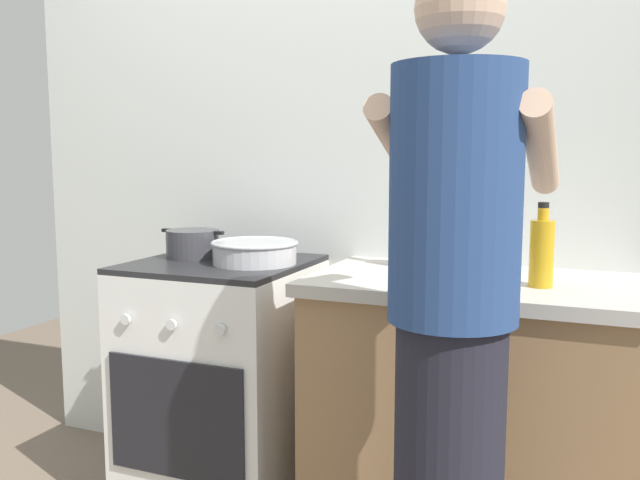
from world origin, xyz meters
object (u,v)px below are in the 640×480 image
Objects in this scene: stove_range at (222,382)px; utensil_crock at (408,240)px; spice_bottle at (456,268)px; person at (452,337)px; oil_bottle at (542,252)px; pot at (193,244)px; mixing_bowl at (255,251)px.

stove_range is 3.05× the size of utensil_crock.
utensil_crock reaches higher than spice_bottle.
person reaches higher than utensil_crock.
stove_range is 1.24m from oil_bottle.
pot reaches higher than stove_range.
spice_bottle is at bearing -49.67° from utensil_crock.
pot reaches higher than mixing_bowl.
stove_range is 0.52m from pot.
pot is 1.25m from oil_bottle.
pot is 1.01m from spice_bottle.
stove_range is at bearing 177.15° from oil_bottle.
oil_bottle reaches higher than mixing_bowl.
oil_bottle is at bearing 9.12° from spice_bottle.
person is at bearing -107.57° from oil_bottle.
mixing_bowl is at bearing 0.35° from stove_range.
mixing_bowl is (0.28, -0.04, -0.01)m from pot.
pot is (-0.14, 0.04, 0.50)m from stove_range.
pot is 0.85× the size of mixing_bowl.
person reaches higher than stove_range.
stove_range is at bearing -166.37° from utensil_crock.
oil_bottle is at bearing -25.19° from utensil_crock.
person is (0.95, -0.55, 0.41)m from stove_range.
utensil_crock is 0.78m from person.
utensil_crock is (0.51, 0.16, 0.05)m from mixing_bowl.
oil_bottle is (1.24, -0.09, 0.05)m from pot.
person reaches higher than mixing_bowl.
stove_range is at bearing -179.65° from mixing_bowl.
utensil_crock is at bearing 154.81° from oil_bottle.
utensil_crock is at bearing 17.08° from mixing_bowl.
pot is at bearing 172.49° from spice_bottle.
mixing_bowl is at bearing -7.74° from pot.
person is (-0.16, -0.49, -0.14)m from oil_bottle.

